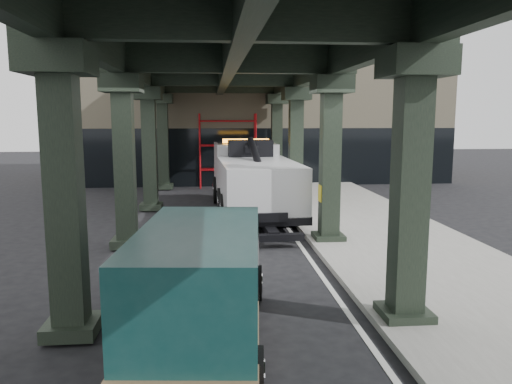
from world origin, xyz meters
TOP-DOWN VIEW (x-y plane):
  - ground at (0.00, 0.00)m, footprint 90.00×90.00m
  - sidewalk at (4.50, 2.00)m, footprint 5.00×40.00m
  - lane_stripe at (1.70, 2.00)m, footprint 0.12×38.00m
  - viaduct at (-0.40, 2.00)m, footprint 7.40×32.00m
  - building at (2.00, 20.00)m, footprint 22.00×10.00m
  - scaffolding at (0.00, 14.64)m, footprint 3.08×0.88m
  - tow_truck at (0.66, 6.97)m, footprint 3.07×9.38m
  - towed_van at (-1.13, -4.55)m, footprint 2.45×5.26m

SIDE VIEW (x-z plane):
  - ground at x=0.00m, z-range 0.00..0.00m
  - lane_stripe at x=1.70m, z-range 0.00..0.01m
  - sidewalk at x=4.50m, z-range 0.00..0.15m
  - towed_van at x=-1.13m, z-range 0.08..2.15m
  - tow_truck at x=0.66m, z-range -0.04..3.00m
  - scaffolding at x=0.00m, z-range 0.11..4.11m
  - building at x=2.00m, z-range 0.00..8.00m
  - viaduct at x=-0.40m, z-range 2.26..8.66m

